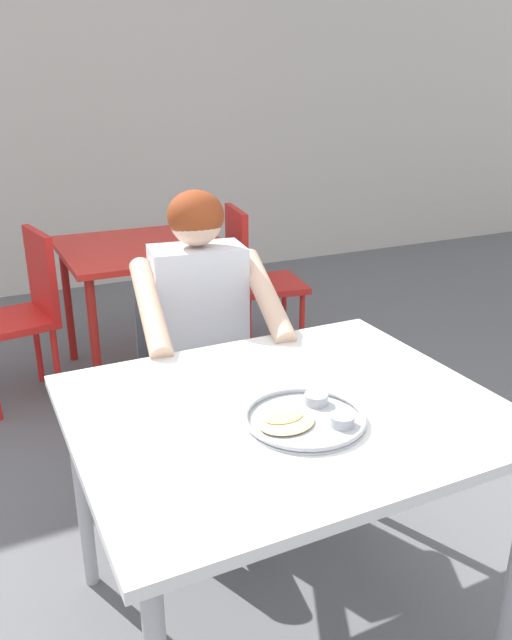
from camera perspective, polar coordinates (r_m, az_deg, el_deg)
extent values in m
cube|color=slate|center=(2.08, 1.64, -27.35)|extent=(12.00, 12.00, 0.05)
cube|color=silver|center=(5.04, -19.69, 21.58)|extent=(12.00, 0.12, 3.40)
cube|color=white|center=(1.66, 2.70, -8.26)|extent=(1.10, 0.92, 0.03)
cylinder|color=#B2B2B7|center=(2.05, -15.71, -14.93)|extent=(0.04, 0.04, 0.70)
cylinder|color=#B2B2B7|center=(2.37, 8.54, -9.23)|extent=(0.04, 0.04, 0.70)
cylinder|color=#B7BABF|center=(1.58, 4.49, -9.23)|extent=(0.31, 0.31, 0.01)
torus|color=#B7BABF|center=(1.58, 4.50, -8.88)|extent=(0.31, 0.31, 0.01)
cylinder|color=#B2B5BA|center=(1.56, 7.90, -9.10)|extent=(0.06, 0.06, 0.03)
cylinder|color=maroon|center=(1.56, 7.91, -8.93)|extent=(0.05, 0.05, 0.01)
cylinder|color=#B2B5BA|center=(1.65, 5.54, -7.22)|extent=(0.06, 0.06, 0.03)
cylinder|color=#C65119|center=(1.65, 5.55, -7.05)|extent=(0.05, 0.05, 0.01)
ellipsoid|color=#E5C689|center=(1.55, 2.75, -9.39)|extent=(0.16, 0.14, 0.01)
ellipsoid|color=#E3C27F|center=(1.56, 2.44, -8.87)|extent=(0.10, 0.07, 0.01)
cube|color=#3F3F44|center=(2.50, -5.45, -5.52)|extent=(0.49, 0.44, 0.04)
cube|color=#3F3F44|center=(2.58, -6.45, 0.19)|extent=(0.42, 0.09, 0.37)
cylinder|color=#3F3F44|center=(2.52, -0.46, -10.93)|extent=(0.03, 0.03, 0.40)
cylinder|color=#3F3F44|center=(2.45, -8.66, -12.13)|extent=(0.03, 0.03, 0.40)
cylinder|color=#3F3F44|center=(2.77, -2.34, -7.78)|extent=(0.03, 0.03, 0.40)
cylinder|color=#3F3F44|center=(2.71, -9.74, -8.77)|extent=(0.03, 0.03, 0.40)
cylinder|color=#3E3E3E|center=(2.27, 1.29, -14.37)|extent=(0.10, 0.10, 0.44)
cylinder|color=#3E3E3E|center=(2.30, -0.29, -6.34)|extent=(0.17, 0.41, 0.12)
cylinder|color=#3E3E3E|center=(2.21, -6.40, -15.65)|extent=(0.10, 0.10, 0.44)
cylinder|color=#3E3E3E|center=(2.24, -7.70, -7.34)|extent=(0.17, 0.41, 0.12)
cube|color=silver|center=(2.34, -5.27, 0.77)|extent=(0.36, 0.25, 0.50)
cylinder|color=beige|center=(2.20, 0.91, 2.26)|extent=(0.14, 0.46, 0.25)
cylinder|color=beige|center=(2.11, -9.72, 1.16)|extent=(0.14, 0.46, 0.25)
sphere|color=beige|center=(2.25, -5.56, 9.19)|extent=(0.19, 0.19, 0.19)
ellipsoid|color=maroon|center=(2.24, -5.58, 9.54)|extent=(0.21, 0.20, 0.18)
cube|color=red|center=(3.36, -10.22, 6.56)|extent=(0.86, 0.86, 0.03)
cylinder|color=#AD1E18|center=(3.05, -14.54, -2.54)|extent=(0.04, 0.04, 0.71)
cylinder|color=#AD1E18|center=(3.25, -1.73, -0.39)|extent=(0.04, 0.04, 0.71)
cylinder|color=#AD1E18|center=(3.73, -16.89, 1.51)|extent=(0.04, 0.04, 0.71)
cylinder|color=#AD1E18|center=(3.90, -6.16, 3.11)|extent=(0.04, 0.04, 0.71)
cube|color=red|center=(3.30, -21.61, -0.13)|extent=(0.44, 0.45, 0.04)
cube|color=red|center=(3.28, -19.15, 4.20)|extent=(0.10, 0.37, 0.42)
cylinder|color=red|center=(3.28, -17.84, -4.04)|extent=(0.03, 0.03, 0.41)
cylinder|color=red|center=(3.56, -19.43, -2.28)|extent=(0.03, 0.03, 0.41)
cube|color=red|center=(3.65, 1.06, 3.28)|extent=(0.46, 0.46, 0.04)
cube|color=red|center=(3.54, -1.81, 6.70)|extent=(0.10, 0.38, 0.44)
cylinder|color=red|center=(3.92, 2.59, 1.02)|extent=(0.03, 0.03, 0.41)
cylinder|color=red|center=(3.63, 4.23, -0.62)|extent=(0.03, 0.03, 0.41)
cylinder|color=red|center=(3.83, -1.99, 0.56)|extent=(0.03, 0.03, 0.41)
cylinder|color=red|center=(3.54, -0.67, -1.16)|extent=(0.03, 0.03, 0.41)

